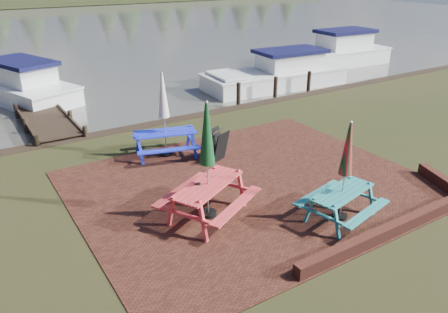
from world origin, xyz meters
name	(u,v)px	position (x,y,z in m)	size (l,w,h in m)	color
ground	(273,201)	(0.00, 0.00, 0.00)	(120.00, 120.00, 0.00)	black
paving	(250,185)	(0.00, 1.00, 0.01)	(9.00, 7.50, 0.02)	#371811
brick_wall	(411,215)	(2.15, -2.42, 0.15)	(6.21, 1.79, 0.30)	#4C1E16
water	(20,30)	(0.00, 37.00, 0.00)	(120.00, 60.00, 0.02)	#47443C
picnic_table_teal	(343,187)	(0.80, -1.48, 0.84)	(2.00, 1.86, 2.39)	teal
picnic_table_red	(208,179)	(-1.74, 0.26, 0.98)	(2.61, 2.52, 2.79)	#DB383C
picnic_table_blue	(165,128)	(-1.04, 4.05, 0.91)	(2.25, 2.11, 2.59)	#1D2CDB
chalkboard	(218,145)	(0.16, 2.88, 0.49)	(0.63, 0.77, 0.95)	black
jetty	(36,106)	(-3.50, 11.28, 0.11)	(1.76, 9.08, 1.00)	black
boat_jetty	(17,86)	(-3.77, 13.94, 0.41)	(4.71, 7.48, 2.05)	silver
boat_near	(278,75)	(7.63, 9.35, 0.39)	(7.48, 3.04, 1.98)	silver
boat_far	(335,54)	(13.80, 11.56, 0.48)	(7.46, 2.97, 2.29)	silver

